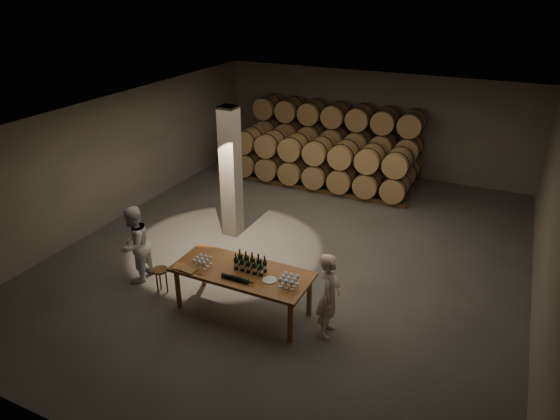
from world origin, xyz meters
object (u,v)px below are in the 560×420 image
at_px(tasting_table, 242,275).
at_px(plate, 270,280).
at_px(person_man, 329,295).
at_px(bottle_cluster, 250,265).
at_px(stool, 160,273).
at_px(person_woman, 135,245).
at_px(notebook_near, 189,270).

xyz_separation_m(tasting_table, plate, (0.61, -0.07, 0.11)).
relative_size(plate, person_man, 0.16).
distance_m(bottle_cluster, plate, 0.51).
distance_m(bottle_cluster, person_man, 1.56).
bearing_deg(stool, bottle_cluster, 7.24).
relative_size(bottle_cluster, person_woman, 0.36).
relative_size(notebook_near, stool, 0.51).
bearing_deg(plate, person_woman, 178.45).
bearing_deg(person_woman, stool, 71.45).
distance_m(notebook_near, person_man, 2.62).
xyz_separation_m(bottle_cluster, stool, (-1.93, -0.25, -0.58)).
xyz_separation_m(bottle_cluster, notebook_near, (-1.02, -0.49, -0.11)).
bearing_deg(person_man, plate, 92.39).
height_order(notebook_near, person_man, person_man).
bearing_deg(stool, plate, 2.33).
bearing_deg(bottle_cluster, notebook_near, -154.22).
xyz_separation_m(tasting_table, person_man, (1.69, 0.07, 0.01)).
height_order(stool, person_man, person_man).
height_order(bottle_cluster, person_woman, person_woman).
bearing_deg(notebook_near, person_woman, 171.05).
height_order(tasting_table, plate, plate).
xyz_separation_m(notebook_near, person_woman, (-1.66, 0.43, -0.08)).
relative_size(tasting_table, person_man, 1.60).
distance_m(tasting_table, person_woman, 2.54).
height_order(tasting_table, bottle_cluster, bottle_cluster).
bearing_deg(bottle_cluster, tasting_table, -151.44).
xyz_separation_m(notebook_near, stool, (-0.91, 0.25, -0.47)).
xyz_separation_m(plate, notebook_near, (-1.49, -0.34, 0.01)).
relative_size(bottle_cluster, stool, 1.12).
bearing_deg(person_man, bottle_cluster, 84.64).
bearing_deg(stool, notebook_near, -15.21).
relative_size(tasting_table, bottle_cluster, 4.29).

